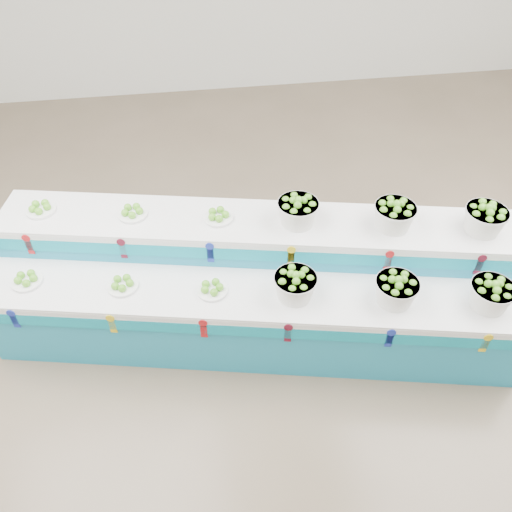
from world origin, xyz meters
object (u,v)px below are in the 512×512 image
(basket_lower_left, at_px, (295,285))
(display_stand, at_px, (256,286))
(plate_upper_mid, at_px, (132,211))
(basket_upper_right, at_px, (485,218))

(basket_lower_left, bearing_deg, display_stand, 127.79)
(plate_upper_mid, xyz_separation_m, basket_upper_right, (2.84, -0.60, 0.08))
(display_stand, bearing_deg, plate_upper_mid, 165.46)
(basket_lower_left, relative_size, basket_upper_right, 1.00)
(plate_upper_mid, relative_size, basket_upper_right, 0.75)
(basket_lower_left, distance_m, basket_upper_right, 1.64)
(plate_upper_mid, bearing_deg, basket_lower_left, -33.60)
(display_stand, relative_size, basket_lower_left, 13.05)
(basket_upper_right, bearing_deg, plate_upper_mid, 168.05)
(plate_upper_mid, bearing_deg, display_stand, -26.49)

